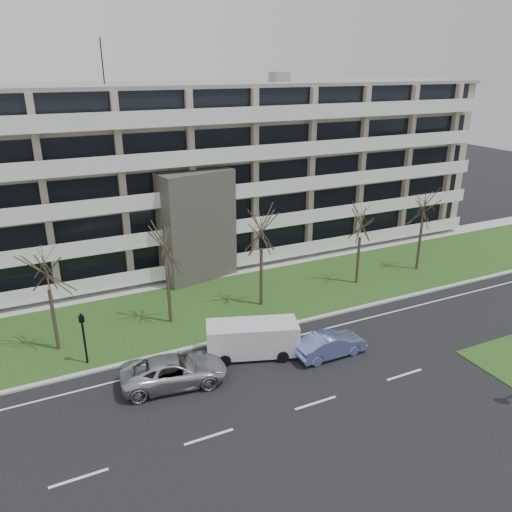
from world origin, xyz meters
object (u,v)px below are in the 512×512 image
pedestrian_signal (83,332)px  blue_sedan (330,344)px  silver_pickup (174,371)px  white_van (253,336)px

pedestrian_signal → blue_sedan: bearing=-23.6°
silver_pickup → pedestrian_signal: 6.02m
silver_pickup → white_van: size_ratio=1.00×
blue_sedan → white_van: bearing=63.3°
silver_pickup → blue_sedan: silver_pickup is taller
blue_sedan → pedestrian_signal: pedestrian_signal is taller
silver_pickup → blue_sedan: bearing=-89.6°
silver_pickup → pedestrian_signal: bearing=53.1°
blue_sedan → pedestrian_signal: (-13.63, 5.44, 1.38)m
silver_pickup → blue_sedan: 9.56m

